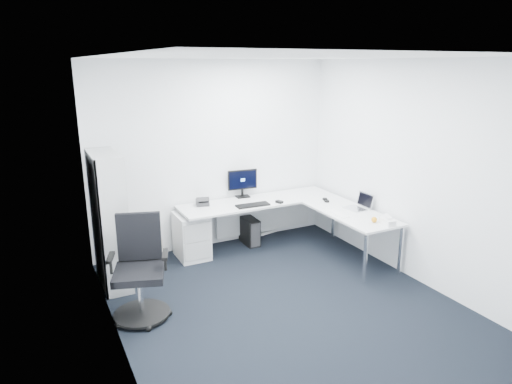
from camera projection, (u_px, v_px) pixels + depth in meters
name	position (u px, v px, depth m)	size (l,w,h in m)	color
ground	(286.00, 305.00, 5.16)	(4.20, 4.20, 0.00)	black
ceiling	(291.00, 57.00, 4.42)	(4.20, 4.20, 0.00)	white
wall_back	(214.00, 156.00, 6.59)	(3.60, 0.02, 2.70)	white
wall_front	(452.00, 267.00, 2.98)	(3.60, 0.02, 2.70)	white
wall_left	(112.00, 215.00, 4.01)	(0.02, 4.20, 2.70)	white
wall_right	(415.00, 173.00, 5.57)	(0.02, 4.20, 2.70)	white
l_desk	(270.00, 230.00, 6.50)	(2.39, 1.34, 0.70)	silver
drawer_pedestal	(192.00, 236.00, 6.37)	(0.41, 0.51, 0.63)	silver
bookshelf	(109.00, 220.00, 5.47)	(0.32, 0.82, 1.65)	#B1B3B3
task_chair	(139.00, 270.00, 4.76)	(0.62, 0.62, 1.11)	black
black_pc_tower	(250.00, 231.00, 6.88)	(0.18, 0.41, 0.40)	black
beige_pc_tower	(152.00, 248.00, 6.23)	(0.19, 0.42, 0.40)	#B9AE9D
power_strip	(269.00, 232.00, 7.34)	(0.35, 0.06, 0.04)	white
monitor	(243.00, 183.00, 6.81)	(0.45, 0.14, 0.43)	black
black_keyboard	(253.00, 205.00, 6.44)	(0.48, 0.17, 0.02)	black
mouse	(279.00, 202.00, 6.57)	(0.06, 0.11, 0.03)	black
desk_phone	(203.00, 201.00, 6.46)	(0.18, 0.18, 0.12)	#2A2A2D
laptop	(355.00, 202.00, 6.26)	(0.30, 0.29, 0.21)	silver
white_keyboard	(339.00, 214.00, 6.09)	(0.11, 0.38, 0.01)	white
headphones	(326.00, 199.00, 6.67)	(0.11, 0.17, 0.04)	black
orange_fruit	(374.00, 220.00, 5.76)	(0.07, 0.07, 0.07)	orange
tissue_box	(387.00, 222.00, 5.69)	(0.11, 0.22, 0.08)	white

